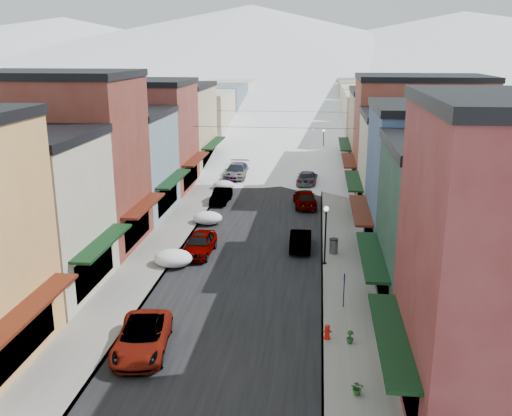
% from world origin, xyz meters
% --- Properties ---
extents(road, '(10.00, 160.00, 0.01)m').
position_xyz_m(road, '(0.00, 60.00, 0.01)').
color(road, black).
rests_on(road, ground).
extents(sidewalk_left, '(3.20, 160.00, 0.15)m').
position_xyz_m(sidewalk_left, '(-6.60, 60.00, 0.07)').
color(sidewalk_left, gray).
rests_on(sidewalk_left, ground).
extents(sidewalk_right, '(3.20, 160.00, 0.15)m').
position_xyz_m(sidewalk_right, '(6.60, 60.00, 0.07)').
color(sidewalk_right, gray).
rests_on(sidewalk_right, ground).
extents(curb_left, '(0.10, 160.00, 0.15)m').
position_xyz_m(curb_left, '(-5.05, 60.00, 0.07)').
color(curb_left, slate).
rests_on(curb_left, ground).
extents(curb_right, '(0.10, 160.00, 0.15)m').
position_xyz_m(curb_right, '(5.05, 60.00, 0.07)').
color(curb_right, slate).
rests_on(curb_right, ground).
extents(bldg_l_cream, '(11.30, 8.20, 9.50)m').
position_xyz_m(bldg_l_cream, '(-13.19, 12.50, 4.76)').
color(bldg_l_cream, beige).
rests_on(bldg_l_cream, ground).
extents(bldg_l_brick_near, '(12.30, 8.20, 12.50)m').
position_xyz_m(bldg_l_brick_near, '(-13.69, 20.50, 6.26)').
color(bldg_l_brick_near, maroon).
rests_on(bldg_l_brick_near, ground).
extents(bldg_l_grayblue, '(11.30, 9.20, 9.00)m').
position_xyz_m(bldg_l_grayblue, '(-13.19, 29.00, 4.51)').
color(bldg_l_grayblue, gray).
rests_on(bldg_l_grayblue, ground).
extents(bldg_l_brick_far, '(13.30, 9.20, 11.00)m').
position_xyz_m(bldg_l_brick_far, '(-14.19, 38.00, 5.51)').
color(bldg_l_brick_far, maroon).
rests_on(bldg_l_brick_far, ground).
extents(bldg_l_tan, '(11.30, 11.20, 10.00)m').
position_xyz_m(bldg_l_tan, '(-13.19, 48.00, 5.01)').
color(bldg_l_tan, tan).
rests_on(bldg_l_tan, ground).
extents(bldg_r_green, '(11.30, 9.20, 9.50)m').
position_xyz_m(bldg_r_green, '(13.19, 12.00, 4.76)').
color(bldg_r_green, '#1B392C').
rests_on(bldg_r_green, ground).
extents(bldg_r_blue, '(11.30, 9.20, 10.50)m').
position_xyz_m(bldg_r_blue, '(13.19, 21.00, 5.26)').
color(bldg_r_blue, '#36507B').
rests_on(bldg_r_blue, ground).
extents(bldg_r_cream, '(12.30, 9.20, 9.00)m').
position_xyz_m(bldg_r_cream, '(13.69, 30.00, 4.51)').
color(bldg_r_cream, beige).
rests_on(bldg_r_cream, ground).
extents(bldg_r_brick_far, '(13.30, 9.20, 11.50)m').
position_xyz_m(bldg_r_brick_far, '(14.19, 39.00, 5.76)').
color(bldg_r_brick_far, maroon).
rests_on(bldg_r_brick_far, ground).
extents(bldg_r_tan, '(11.30, 11.20, 9.50)m').
position_xyz_m(bldg_r_tan, '(13.19, 49.00, 4.76)').
color(bldg_r_tan, '#A08169').
rests_on(bldg_r_tan, ground).
extents(distant_blocks, '(34.00, 55.00, 8.00)m').
position_xyz_m(distant_blocks, '(0.00, 83.00, 4.00)').
color(distant_blocks, gray).
rests_on(distant_blocks, ground).
extents(mountain_ridge, '(670.00, 340.00, 34.00)m').
position_xyz_m(mountain_ridge, '(-19.47, 277.18, 14.36)').
color(mountain_ridge, silver).
rests_on(mountain_ridge, ground).
extents(overhead_cables, '(16.40, 15.04, 0.04)m').
position_xyz_m(overhead_cables, '(0.00, 47.50, 6.20)').
color(overhead_cables, black).
rests_on(overhead_cables, ground).
extents(car_white_suv, '(3.05, 5.47, 1.45)m').
position_xyz_m(car_white_suv, '(-3.50, 6.27, 0.72)').
color(car_white_suv, white).
rests_on(car_white_suv, ground).
extents(car_silver_sedan, '(2.01, 4.64, 1.56)m').
position_xyz_m(car_silver_sedan, '(-3.50, 19.63, 0.78)').
color(car_silver_sedan, gray).
rests_on(car_silver_sedan, ground).
extents(car_dark_hatch, '(1.60, 4.11, 1.33)m').
position_xyz_m(car_dark_hatch, '(-4.30, 33.32, 0.67)').
color(car_dark_hatch, black).
rests_on(car_dark_hatch, ground).
extents(car_silver_wagon, '(2.42, 5.89, 1.71)m').
position_xyz_m(car_silver_wagon, '(-4.30, 43.43, 0.85)').
color(car_silver_wagon, '#AFB2B7').
rests_on(car_silver_wagon, ground).
extents(car_green_sedan, '(1.53, 4.30, 1.41)m').
position_xyz_m(car_green_sedan, '(3.50, 21.56, 0.71)').
color(car_green_sedan, black).
rests_on(car_green_sedan, ground).
extents(car_gray_suv, '(2.48, 5.01, 1.64)m').
position_xyz_m(car_gray_suv, '(3.50, 32.88, 0.82)').
color(car_gray_suv, gray).
rests_on(car_gray_suv, ground).
extents(car_black_sedan, '(2.31, 5.10, 1.45)m').
position_xyz_m(car_black_sedan, '(3.50, 41.69, 0.73)').
color(car_black_sedan, black).
rests_on(car_black_sedan, ground).
extents(car_lane_silver, '(2.36, 5.00, 1.65)m').
position_xyz_m(car_lane_silver, '(-2.20, 53.61, 0.83)').
color(car_lane_silver, '#A6A8AE').
rests_on(car_lane_silver, ground).
extents(car_lane_white, '(2.72, 5.79, 1.60)m').
position_xyz_m(car_lane_white, '(1.34, 63.98, 0.80)').
color(car_lane_white, silver).
rests_on(car_lane_white, ground).
extents(fire_hydrant, '(0.44, 0.33, 0.76)m').
position_xyz_m(fire_hydrant, '(5.27, 8.20, 0.50)').
color(fire_hydrant, red).
rests_on(fire_hydrant, sidewalk_right).
extents(parking_sign, '(0.07, 0.27, 1.99)m').
position_xyz_m(parking_sign, '(6.20, 11.86, 1.32)').
color(parking_sign, black).
rests_on(parking_sign, sidewalk_right).
extents(trash_can, '(0.62, 0.62, 1.06)m').
position_xyz_m(trash_can, '(5.83, 20.45, 0.69)').
color(trash_can, '#585A5D').
rests_on(trash_can, sidewalk_right).
extents(streetlamp_near, '(0.33, 0.33, 3.96)m').
position_xyz_m(streetlamp_near, '(5.20, 18.37, 2.65)').
color(streetlamp_near, black).
rests_on(streetlamp_near, sidewalk_right).
extents(streetlamp_far, '(0.32, 0.32, 3.89)m').
position_xyz_m(streetlamp_far, '(5.20, 55.00, 2.60)').
color(streetlamp_far, black).
rests_on(streetlamp_far, sidewalk_right).
extents(planter_near, '(0.59, 0.52, 0.61)m').
position_xyz_m(planter_near, '(6.46, 3.59, 0.46)').
color(planter_near, '#2D602B').
rests_on(planter_near, sidewalk_right).
extents(planter_far, '(0.39, 0.39, 0.64)m').
position_xyz_m(planter_far, '(6.36, 7.88, 0.47)').
color(planter_far, '#265426').
rests_on(planter_far, sidewalk_right).
extents(snow_pile_near, '(2.58, 2.79, 1.09)m').
position_xyz_m(snow_pile_near, '(-4.77, 17.34, 0.52)').
color(snow_pile_near, white).
rests_on(snow_pile_near, ground).
extents(snow_pile_mid, '(2.42, 2.69, 1.02)m').
position_xyz_m(snow_pile_mid, '(-4.28, 26.81, 0.49)').
color(snow_pile_mid, white).
rests_on(snow_pile_mid, ground).
extents(snow_pile_far, '(2.21, 2.56, 0.93)m').
position_xyz_m(snow_pile_far, '(-4.88, 38.54, 0.45)').
color(snow_pile_far, white).
rests_on(snow_pile_far, ground).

